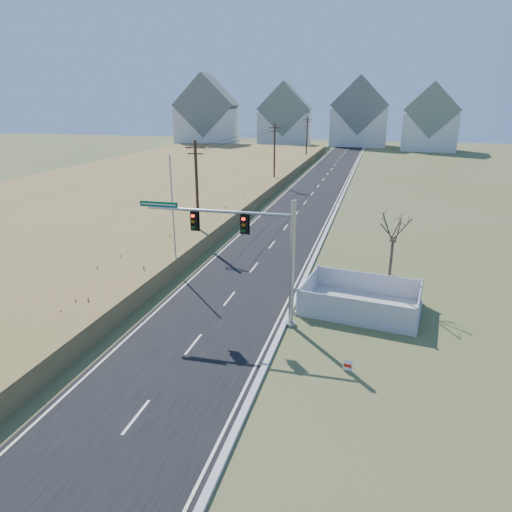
{
  "coord_description": "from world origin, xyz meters",
  "views": [
    {
      "loc": [
        8.69,
        -21.54,
        12.21
      ],
      "look_at": [
        1.99,
        3.25,
        3.4
      ],
      "focal_mm": 32.0,
      "sensor_mm": 36.0,
      "label": 1
    }
  ],
  "objects_px": {
    "fence_enclosure": "(360,305)",
    "flagpole": "(174,229)",
    "open_sign": "(348,365)",
    "bare_tree": "(394,226)",
    "traffic_signal_mast": "(259,249)"
  },
  "relations": [
    {
      "from": "open_sign",
      "to": "bare_tree",
      "type": "xyz_separation_m",
      "value": [
        1.86,
        9.42,
        4.48
      ]
    },
    {
      "from": "fence_enclosure",
      "to": "bare_tree",
      "type": "relative_size",
      "value": 1.27
    },
    {
      "from": "fence_enclosure",
      "to": "open_sign",
      "type": "distance_m",
      "value": 7.07
    },
    {
      "from": "fence_enclosure",
      "to": "flagpole",
      "type": "xyz_separation_m",
      "value": [
        -13.46,
        2.64,
        3.15
      ]
    },
    {
      "from": "traffic_signal_mast",
      "to": "fence_enclosure",
      "type": "relative_size",
      "value": 1.21
    },
    {
      "from": "flagpole",
      "to": "bare_tree",
      "type": "bearing_deg",
      "value": -1.06
    },
    {
      "from": "open_sign",
      "to": "flagpole",
      "type": "distance_m",
      "value": 16.71
    },
    {
      "from": "open_sign",
      "to": "bare_tree",
      "type": "distance_m",
      "value": 10.59
    },
    {
      "from": "traffic_signal_mast",
      "to": "fence_enclosure",
      "type": "distance_m",
      "value": 7.69
    },
    {
      "from": "traffic_signal_mast",
      "to": "open_sign",
      "type": "height_order",
      "value": "traffic_signal_mast"
    },
    {
      "from": "fence_enclosure",
      "to": "flagpole",
      "type": "distance_m",
      "value": 14.07
    },
    {
      "from": "traffic_signal_mast",
      "to": "bare_tree",
      "type": "height_order",
      "value": "traffic_signal_mast"
    },
    {
      "from": "open_sign",
      "to": "fence_enclosure",
      "type": "bearing_deg",
      "value": 95.23
    },
    {
      "from": "traffic_signal_mast",
      "to": "flagpole",
      "type": "bearing_deg",
      "value": 141.83
    },
    {
      "from": "traffic_signal_mast",
      "to": "fence_enclosure",
      "type": "xyz_separation_m",
      "value": [
        5.6,
        3.24,
        -4.15
      ]
    }
  ]
}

